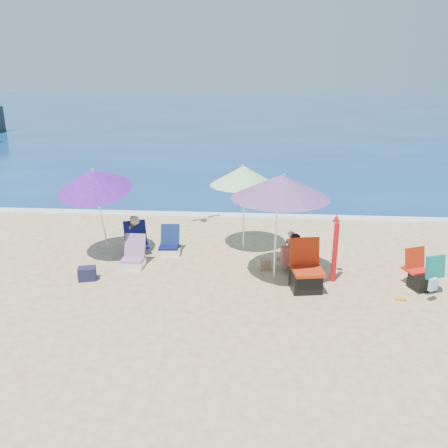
# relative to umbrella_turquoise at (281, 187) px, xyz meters

# --- Properties ---
(ground) EXTENTS (120.00, 120.00, 0.00)m
(ground) POSITION_rel_umbrella_turquoise_xyz_m (-0.94, -0.46, -2.15)
(ground) COLOR #D8BC84
(ground) RESTS_ON ground
(sea) EXTENTS (120.00, 80.00, 0.12)m
(sea) POSITION_rel_umbrella_turquoise_xyz_m (-0.94, 44.54, -2.20)
(sea) COLOR navy
(sea) RESTS_ON ground
(foam) EXTENTS (120.00, 0.50, 0.04)m
(foam) POSITION_rel_umbrella_turquoise_xyz_m (-0.94, 4.64, -2.13)
(foam) COLOR white
(foam) RESTS_ON ground
(umbrella_turquoise) EXTENTS (2.67, 2.67, 2.44)m
(umbrella_turquoise) POSITION_rel_umbrella_turquoise_xyz_m (0.00, 0.00, 0.00)
(umbrella_turquoise) COLOR white
(umbrella_turquoise) RESTS_ON ground
(umbrella_striped) EXTENTS (1.83, 1.83, 2.26)m
(umbrella_striped) POSITION_rel_umbrella_turquoise_xyz_m (-0.85, 1.81, -0.17)
(umbrella_striped) COLOR white
(umbrella_striped) RESTS_ON ground
(umbrella_blue) EXTENTS (1.92, 1.98, 2.42)m
(umbrella_blue) POSITION_rel_umbrella_turquoise_xyz_m (-4.39, 0.96, -0.16)
(umbrella_blue) COLOR white
(umbrella_blue) RESTS_ON ground
(furled_umbrella) EXTENTS (0.21, 0.38, 1.50)m
(furled_umbrella) POSITION_rel_umbrella_turquoise_xyz_m (1.24, 0.04, -1.32)
(furled_umbrella) COLOR red
(furled_umbrella) RESTS_ON ground
(chair_navy) EXTENTS (0.58, 0.66, 0.69)m
(chair_navy) POSITION_rel_umbrella_turquoise_xyz_m (-2.70, 1.38, -1.96)
(chair_navy) COLOR #0B0D40
(chair_navy) RESTS_ON ground
(chair_rainbow) EXTENTS (0.54, 0.66, 0.72)m
(chair_rainbow) POSITION_rel_umbrella_turquoise_xyz_m (-3.42, 0.50, -1.95)
(chair_rainbow) COLOR #E95752
(chair_rainbow) RESTS_ON ground
(camp_chair_left) EXTENTS (0.74, 0.77, 1.10)m
(camp_chair_left) POSITION_rel_umbrella_turquoise_xyz_m (0.58, -0.49, -1.81)
(camp_chair_left) COLOR #9D270B
(camp_chair_left) RESTS_ON ground
(camp_chair_right) EXTENTS (0.73, 1.14, 0.88)m
(camp_chair_right) POSITION_rel_umbrella_turquoise_xyz_m (3.09, -0.27, -1.83)
(camp_chair_right) COLOR red
(camp_chair_right) RESTS_ON ground
(person_center) EXTENTS (0.75, 0.75, 0.97)m
(person_center) POSITION_rel_umbrella_turquoise_xyz_m (0.35, 0.49, -1.68)
(person_center) COLOR tan
(person_center) RESTS_ON ground
(person_left) EXTENTS (0.76, 0.80, 1.04)m
(person_left) POSITION_rel_umbrella_turquoise_xyz_m (-3.61, 1.45, -1.67)
(person_left) COLOR tan
(person_left) RESTS_ON ground
(bag_navy_a) EXTENTS (0.44, 0.37, 0.30)m
(bag_navy_a) POSITION_rel_umbrella_turquoise_xyz_m (-4.26, -0.36, -2.00)
(bag_navy_a) COLOR #1B1A39
(bag_navy_a) RESTS_ON ground
(bag_black_a) EXTENTS (0.30, 0.25, 0.19)m
(bag_black_a) POSITION_rel_umbrella_turquoise_xyz_m (-2.58, 1.41, -2.05)
(bag_black_a) COLOR black
(bag_black_a) RESTS_ON ground
(bag_tan) EXTENTS (0.33, 0.28, 0.24)m
(bag_tan) POSITION_rel_umbrella_turquoise_xyz_m (-0.29, 0.56, -2.03)
(bag_tan) COLOR #9E815A
(bag_tan) RESTS_ON ground
(bag_black_b) EXTENTS (0.31, 0.27, 0.20)m
(bag_black_b) POSITION_rel_umbrella_turquoise_xyz_m (0.62, 0.08, -2.05)
(bag_black_b) COLOR black
(bag_black_b) RESTS_ON ground
(orange_item) EXTENTS (0.23, 0.11, 0.03)m
(orange_item) POSITION_rel_umbrella_turquoise_xyz_m (2.50, -0.82, -2.13)
(orange_item) COLOR orange
(orange_item) RESTS_ON ground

